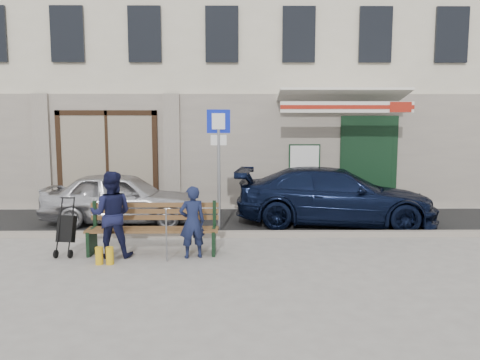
{
  "coord_description": "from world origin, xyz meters",
  "views": [
    {
      "loc": [
        0.36,
        -8.17,
        2.37
      ],
      "look_at": [
        0.46,
        1.6,
        1.2
      ],
      "focal_mm": 35.0,
      "sensor_mm": 36.0,
      "label": 1
    }
  ],
  "objects_px": {
    "stroller": "(66,230)",
    "man": "(192,222)",
    "woman": "(111,214)",
    "bench": "(150,229)",
    "car_navy": "(335,196)",
    "parking_sign": "(219,151)",
    "car_silver": "(122,198)"
  },
  "relations": [
    {
      "from": "parking_sign",
      "to": "stroller",
      "type": "height_order",
      "value": "parking_sign"
    },
    {
      "from": "car_navy",
      "to": "man",
      "type": "bearing_deg",
      "value": 139.44
    },
    {
      "from": "woman",
      "to": "stroller",
      "type": "relative_size",
      "value": 1.48
    },
    {
      "from": "car_navy",
      "to": "stroller",
      "type": "xyz_separation_m",
      "value": [
        -5.42,
        -2.6,
        -0.21
      ]
    },
    {
      "from": "bench",
      "to": "stroller",
      "type": "xyz_separation_m",
      "value": [
        -1.5,
        -0.09,
        0.01
      ]
    },
    {
      "from": "parking_sign",
      "to": "stroller",
      "type": "relative_size",
      "value": 2.57
    },
    {
      "from": "car_silver",
      "to": "car_navy",
      "type": "xyz_separation_m",
      "value": [
        5.07,
        -0.15,
        0.05
      ]
    },
    {
      "from": "man",
      "to": "stroller",
      "type": "height_order",
      "value": "man"
    },
    {
      "from": "car_silver",
      "to": "stroller",
      "type": "xyz_separation_m",
      "value": [
        -0.35,
        -2.74,
        -0.16
      ]
    },
    {
      "from": "stroller",
      "to": "parking_sign",
      "type": "bearing_deg",
      "value": 40.01
    },
    {
      "from": "man",
      "to": "bench",
      "type": "bearing_deg",
      "value": -36.8
    },
    {
      "from": "stroller",
      "to": "man",
      "type": "bearing_deg",
      "value": 4.08
    },
    {
      "from": "car_silver",
      "to": "man",
      "type": "bearing_deg",
      "value": -146.33
    },
    {
      "from": "woman",
      "to": "man",
      "type": "bearing_deg",
      "value": 173.54
    },
    {
      "from": "parking_sign",
      "to": "woman",
      "type": "height_order",
      "value": "parking_sign"
    },
    {
      "from": "car_navy",
      "to": "parking_sign",
      "type": "relative_size",
      "value": 1.73
    },
    {
      "from": "man",
      "to": "stroller",
      "type": "bearing_deg",
      "value": -22.37
    },
    {
      "from": "stroller",
      "to": "car_navy",
      "type": "bearing_deg",
      "value": 34.22
    },
    {
      "from": "car_silver",
      "to": "stroller",
      "type": "height_order",
      "value": "car_silver"
    },
    {
      "from": "bench",
      "to": "woman",
      "type": "bearing_deg",
      "value": -163.13
    },
    {
      "from": "stroller",
      "to": "bench",
      "type": "bearing_deg",
      "value": 12.08
    },
    {
      "from": "bench",
      "to": "man",
      "type": "height_order",
      "value": "man"
    },
    {
      "from": "parking_sign",
      "to": "man",
      "type": "height_order",
      "value": "parking_sign"
    },
    {
      "from": "bench",
      "to": "car_navy",
      "type": "bearing_deg",
      "value": 32.61
    },
    {
      "from": "car_navy",
      "to": "parking_sign",
      "type": "xyz_separation_m",
      "value": [
        -2.71,
        -0.94,
        1.12
      ]
    },
    {
      "from": "woman",
      "to": "stroller",
      "type": "bearing_deg",
      "value": -10.7
    },
    {
      "from": "car_silver",
      "to": "car_navy",
      "type": "distance_m",
      "value": 5.07
    },
    {
      "from": "man",
      "to": "woman",
      "type": "distance_m",
      "value": 1.46
    },
    {
      "from": "car_navy",
      "to": "woman",
      "type": "height_order",
      "value": "woman"
    },
    {
      "from": "parking_sign",
      "to": "car_navy",
      "type": "bearing_deg",
      "value": 14.18
    },
    {
      "from": "man",
      "to": "parking_sign",
      "type": "bearing_deg",
      "value": -120.42
    },
    {
      "from": "parking_sign",
      "to": "woman",
      "type": "xyz_separation_m",
      "value": [
        -1.86,
        -1.76,
        -1.02
      ]
    }
  ]
}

